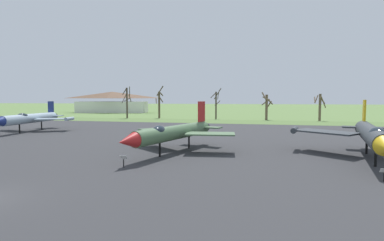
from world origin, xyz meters
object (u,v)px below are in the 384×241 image
object	(u,v)px
info_placard_front_right	(384,174)
visitor_building	(112,102)
jet_fighter_rear_center	(174,132)
jet_fighter_front_right	(372,134)
jet_fighter_rear_left	(30,118)
info_placard_rear_center	(124,160)

from	to	relation	value
info_placard_front_right	visitor_building	world-z (taller)	visitor_building
jet_fighter_rear_center	jet_fighter_front_right	bearing A→B (deg)	2.32
jet_fighter_rear_center	jet_fighter_rear_left	bearing A→B (deg)	155.09
jet_fighter_rear_center	info_placard_rear_center	world-z (taller)	jet_fighter_rear_center
jet_fighter_rear_center	jet_fighter_rear_left	world-z (taller)	jet_fighter_rear_center
info_placard_front_right	jet_fighter_rear_center	xyz separation A→B (m)	(-15.33, 6.44, 1.43)
info_placard_front_right	info_placard_rear_center	world-z (taller)	info_placard_rear_center
jet_fighter_front_right	info_placard_rear_center	world-z (taller)	jet_fighter_front_right
info_placard_front_right	jet_fighter_rear_left	xyz separation A→B (m)	(-42.42, 19.02, 1.55)
info_placard_rear_center	jet_fighter_rear_left	xyz separation A→B (m)	(-25.28, 19.22, 1.47)
jet_fighter_rear_center	info_placard_front_right	bearing A→B (deg)	-22.78
jet_fighter_front_right	info_placard_front_right	distance (m)	7.44
info_placard_rear_center	info_placard_front_right	bearing A→B (deg)	0.67
jet_fighter_rear_center	visitor_building	xyz separation A→B (m)	(-47.44, 76.46, 1.90)
info_placard_front_right	jet_fighter_rear_left	bearing A→B (deg)	155.85
visitor_building	info_placard_rear_center	bearing A→B (deg)	-61.23
jet_fighter_rear_left	visitor_building	size ratio (longest dim) A/B	0.54
jet_fighter_rear_left	info_placard_rear_center	bearing A→B (deg)	-37.24
info_placard_rear_center	visitor_building	world-z (taller)	visitor_building
info_placard_rear_center	visitor_building	xyz separation A→B (m)	(-45.63, 83.09, 3.24)
visitor_building	jet_fighter_rear_center	bearing A→B (deg)	-58.18
jet_fighter_rear_left	jet_fighter_rear_center	bearing A→B (deg)	-24.91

